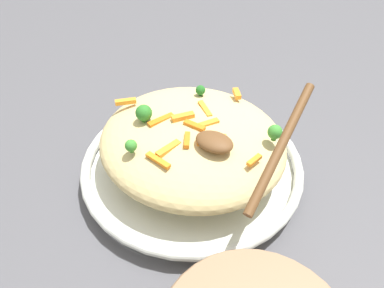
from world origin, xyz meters
TOP-DOWN VIEW (x-y plane):
  - ground_plane at (0.00, 0.00)m, footprint 2.40×2.40m
  - serving_bowl at (0.00, 0.00)m, footprint 0.37×0.37m
  - pasta_mound at (0.00, 0.00)m, footprint 0.30×0.28m
  - carrot_piece_0 at (-0.02, -0.01)m, footprint 0.03×0.03m
  - carrot_piece_1 at (-0.06, 0.02)m, footprint 0.02×0.03m
  - carrot_piece_2 at (0.04, 0.02)m, footprint 0.03×0.04m
  - carrot_piece_3 at (-0.02, 0.04)m, footprint 0.02×0.03m
  - carrot_piece_4 at (0.02, -0.00)m, footprint 0.03×0.03m
  - carrot_piece_5 at (-0.11, 0.02)m, footprint 0.01×0.03m
  - carrot_piece_6 at (0.12, 0.01)m, footprint 0.03×0.03m
  - carrot_piece_7 at (-0.01, 0.01)m, footprint 0.03×0.01m
  - carrot_piece_8 at (-0.05, 0.03)m, footprint 0.03×0.02m
  - carrot_piece_9 at (-0.02, -0.11)m, footprint 0.02×0.03m
  - carrot_piece_10 at (-0.00, 0.09)m, footprint 0.04×0.01m
  - carrot_piece_11 at (0.00, -0.04)m, footprint 0.04×0.03m
  - carrot_piece_12 at (0.00, 0.06)m, footprint 0.02×0.04m
  - broccoli_floret_0 at (0.07, 0.03)m, footprint 0.03×0.03m
  - broccoli_floret_1 at (-0.12, -0.03)m, footprint 0.02×0.02m
  - broccoli_floret_2 at (0.04, 0.09)m, footprint 0.02×0.02m
  - broccoli_floret_3 at (0.03, -0.08)m, footprint 0.02×0.02m
  - serving_spoon at (-0.09, 0.03)m, footprint 0.13×0.19m

SIDE VIEW (x-z plane):
  - ground_plane at x=0.00m, z-range 0.00..0.00m
  - serving_bowl at x=0.00m, z-range 0.00..0.04m
  - pasta_mound at x=0.00m, z-range 0.03..0.11m
  - carrot_piece_10 at x=0.00m, z-range 0.11..0.11m
  - carrot_piece_5 at x=-0.11m, z-range 0.11..0.11m
  - carrot_piece_6 at x=0.12m, z-range 0.11..0.11m
  - carrot_piece_9 at x=-0.02m, z-range 0.11..0.11m
  - carrot_piece_12 at x=0.00m, z-range 0.11..0.11m
  - carrot_piece_8 at x=-0.05m, z-range 0.11..0.12m
  - carrot_piece_2 at x=0.04m, z-range 0.11..0.11m
  - carrot_piece_11 at x=0.00m, z-range 0.11..0.12m
  - carrot_piece_1 at x=-0.06m, z-range 0.11..0.12m
  - carrot_piece_0 at x=-0.02m, z-range 0.11..0.12m
  - carrot_piece_3 at x=-0.02m, z-range 0.11..0.12m
  - carrot_piece_7 at x=-0.01m, z-range 0.11..0.12m
  - carrot_piece_4 at x=0.02m, z-range 0.11..0.12m
  - broccoli_floret_3 at x=0.03m, z-range 0.11..0.13m
  - broccoli_floret_2 at x=0.04m, z-range 0.11..0.13m
  - broccoli_floret_1 at x=-0.12m, z-range 0.11..0.13m
  - broccoli_floret_0 at x=0.07m, z-range 0.11..0.14m
  - serving_spoon at x=-0.09m, z-range 0.09..0.18m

